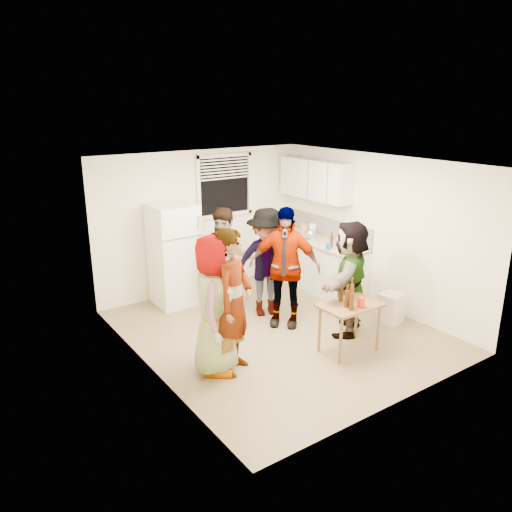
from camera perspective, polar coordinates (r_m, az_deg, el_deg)
room at (r=7.55m, az=2.54°, el=-8.56°), size 4.00×4.50×2.50m
window at (r=8.99m, az=-3.61°, el=8.04°), size 1.12×0.10×1.06m
refrigerator at (r=8.38m, az=-9.32°, el=0.13°), size 0.70×0.70×1.70m
counter_lower at (r=9.22m, az=6.67°, el=-0.90°), size 0.60×2.20×0.86m
countertop at (r=9.09m, az=6.77°, el=1.79°), size 0.64×2.22×0.04m
backsplash at (r=9.23m, az=8.14°, el=3.25°), size 0.03×2.20×0.36m
upper_cabinets at (r=9.10m, az=6.79°, el=8.70°), size 0.34×1.60×0.70m
kettle at (r=9.11m, az=6.24°, el=1.97°), size 0.31×0.28×0.21m
paper_towel at (r=9.12m, az=6.42°, el=1.98°), size 0.13×0.13×0.27m
wine_bottle at (r=9.83m, az=3.33°, el=3.17°), size 0.07×0.07×0.29m
beer_bottle_counter at (r=8.65m, az=8.60°, el=1.04°), size 0.05×0.05×0.20m
blue_cup at (r=8.47m, az=8.25°, el=0.72°), size 0.08×0.08×0.11m
picture_frame at (r=9.62m, az=5.56°, el=3.28°), size 0.02×0.18×0.15m
trash_bin at (r=8.01m, az=15.16°, el=-5.64°), size 0.35×0.35×0.46m
serving_table at (r=7.12m, az=10.43°, el=-10.56°), size 0.83×0.56×0.69m
beer_bottle_table at (r=6.72m, az=10.29°, el=-5.76°), size 0.06×0.06×0.23m
red_cup at (r=6.76m, az=11.90°, el=-5.71°), size 0.10×0.10×0.13m
guest_grey at (r=6.58m, az=-4.52°, el=-12.78°), size 1.93×1.83×0.57m
guest_stripe at (r=6.56m, az=-2.52°, el=-12.80°), size 1.60×1.92×0.45m
guest_back_left at (r=8.32m, az=-3.31°, el=-6.04°), size 1.58×1.88×0.64m
guest_back_right at (r=8.13m, az=1.18°, el=-6.57°), size 1.65×2.01×0.64m
guest_black at (r=7.80m, az=3.15°, el=-7.68°), size 2.09×2.04×0.45m
guest_orange at (r=7.66m, az=10.32°, el=-8.44°), size 2.26×2.29×0.50m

